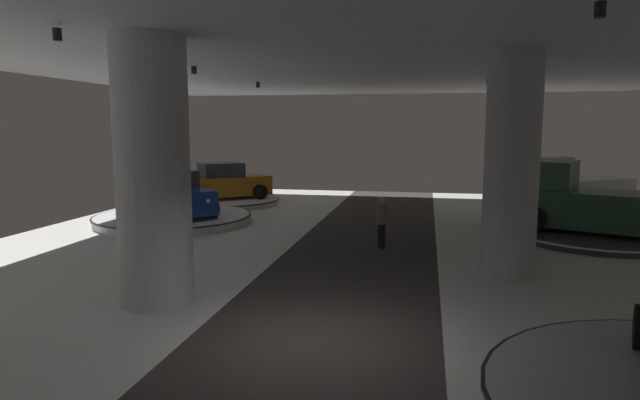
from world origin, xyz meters
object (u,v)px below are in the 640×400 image
at_px(display_platform_far_left, 173,218).
at_px(display_car_deep_left, 224,182).
at_px(column_right, 511,166).
at_px(column_left, 153,172).
at_px(display_car_far_left, 172,195).
at_px(display_platform_deep_right, 567,214).
at_px(visitor_walking_near, 382,219).
at_px(pickup_truck_far_right, 590,203).
at_px(display_platform_deep_left, 225,201).
at_px(pickup_truck_deep_right, 563,189).
at_px(display_platform_far_right, 599,235).

bearing_deg(display_platform_far_left, display_car_deep_left, 89.24).
bearing_deg(column_right, display_car_deep_left, 137.45).
distance_m(column_left, display_car_far_left, 9.85).
distance_m(display_platform_deep_right, visitor_walking_near, 10.03).
distance_m(pickup_truck_far_right, display_car_deep_left, 15.66).
relative_size(column_left, display_car_far_left, 1.27).
relative_size(display_platform_deep_left, display_car_far_left, 1.20).
height_order(column_left, display_platform_far_left, column_left).
xyz_separation_m(pickup_truck_deep_right, visitor_walking_near, (-6.73, -6.96, -0.27)).
height_order(column_right, display_platform_far_right, column_right).
relative_size(column_right, display_platform_far_left, 0.93).
height_order(column_left, display_platform_far_right, column_left).
distance_m(display_car_deep_left, display_car_far_left, 5.13).
distance_m(display_platform_far_left, display_car_far_left, 0.91).
distance_m(column_left, display_platform_far_right, 14.43).
bearing_deg(display_car_far_left, display_platform_deep_left, 88.71).
height_order(column_right, visitor_walking_near, column_right).
relative_size(pickup_truck_far_right, pickup_truck_deep_right, 1.03).
xyz_separation_m(display_platform_far_right, display_platform_deep_left, (-15.08, 5.23, 0.03)).
height_order(display_platform_far_left, visitor_walking_near, visitor_walking_near).
distance_m(column_right, pickup_truck_deep_right, 10.26).
height_order(column_right, display_platform_far_left, column_right).
height_order(display_platform_deep_right, display_car_far_left, display_car_far_left).
height_order(column_right, display_car_far_left, column_right).
relative_size(column_left, display_platform_deep_left, 1.06).
relative_size(column_left, display_platform_far_left, 0.93).
height_order(display_platform_far_left, display_car_far_left, display_car_far_left).
relative_size(display_platform_far_right, display_car_far_left, 1.31).
bearing_deg(pickup_truck_far_right, display_car_deep_left, 161.05).
bearing_deg(display_platform_far_left, display_car_far_left, 138.12).
distance_m(display_platform_deep_left, display_platform_far_left, 5.17).
bearing_deg(display_platform_deep_left, column_right, -42.66).
bearing_deg(display_platform_far_right, display_platform_deep_right, 89.41).
height_order(display_platform_far_right, display_platform_deep_left, display_platform_deep_left).
bearing_deg(display_platform_far_right, display_platform_far_left, 179.77).
relative_size(display_platform_far_right, display_platform_deep_right, 1.00).
bearing_deg(display_platform_far_right, display_car_deep_left, 160.96).
distance_m(column_right, display_car_far_left, 12.86).
bearing_deg(visitor_walking_near, display_car_far_left, 161.16).
height_order(display_platform_deep_left, display_car_far_left, display_car_far_left).
relative_size(column_right, pickup_truck_far_right, 0.97).
xyz_separation_m(column_left, pickup_truck_deep_right, (10.96, 12.98, -1.58)).
bearing_deg(display_platform_far_left, column_left, -65.57).
distance_m(display_platform_deep_right, display_car_far_left, 15.88).
xyz_separation_m(column_left, display_platform_deep_right, (11.22, 13.17, -2.62)).
height_order(column_left, display_car_deep_left, column_left).
bearing_deg(visitor_walking_near, display_platform_far_left, 161.24).
bearing_deg(display_platform_deep_right, pickup_truck_deep_right, -144.32).
height_order(pickup_truck_far_right, display_platform_far_left, pickup_truck_far_right).
distance_m(column_right, display_platform_far_left, 12.98).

